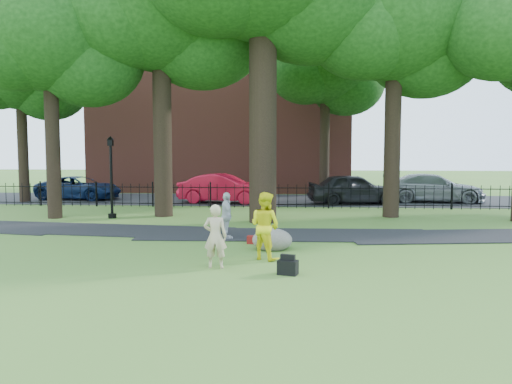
# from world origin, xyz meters

# --- Properties ---
(ground) EXTENTS (120.00, 120.00, 0.00)m
(ground) POSITION_xyz_m (0.00, 0.00, 0.00)
(ground) COLOR #406D26
(ground) RESTS_ON ground
(footpath) EXTENTS (36.07, 3.85, 0.03)m
(footpath) POSITION_xyz_m (1.00, 3.90, 0.00)
(footpath) COLOR black
(footpath) RESTS_ON ground
(street) EXTENTS (80.00, 7.00, 0.02)m
(street) POSITION_xyz_m (0.00, 16.00, 0.00)
(street) COLOR black
(street) RESTS_ON ground
(iron_fence) EXTENTS (44.00, 0.04, 1.20)m
(iron_fence) POSITION_xyz_m (0.00, 12.00, 0.60)
(iron_fence) COLOR black
(iron_fence) RESTS_ON ground
(brick_building) EXTENTS (18.00, 8.00, 12.00)m
(brick_building) POSITION_xyz_m (-4.00, 24.00, 6.00)
(brick_building) COLOR brown
(brick_building) RESTS_ON ground
(tree_row) EXTENTS (26.82, 7.96, 12.42)m
(tree_row) POSITION_xyz_m (0.52, 8.40, 8.15)
(tree_row) COLOR black
(tree_row) RESTS_ON ground
(woman) EXTENTS (0.59, 0.39, 1.59)m
(woman) POSITION_xyz_m (-0.66, -1.03, 0.80)
(woman) COLOR tan
(woman) RESTS_ON ground
(man) EXTENTS (1.11, 1.06, 1.81)m
(man) POSITION_xyz_m (0.50, 0.07, 0.90)
(man) COLOR yellow
(man) RESTS_ON ground
(pedestrian) EXTENTS (0.68, 0.98, 1.54)m
(pedestrian) POSITION_xyz_m (-0.93, 3.00, 0.77)
(pedestrian) COLOR #B9BABF
(pedestrian) RESTS_ON ground
(boulder) EXTENTS (1.42, 1.25, 0.69)m
(boulder) POSITION_xyz_m (0.64, 1.37, 0.34)
(boulder) COLOR slate
(boulder) RESTS_ON ground
(lamppost) EXTENTS (0.35, 0.35, 3.52)m
(lamppost) POSITION_xyz_m (-6.54, 7.68, 1.73)
(lamppost) COLOR black
(lamppost) RESTS_ON ground
(backpack) EXTENTS (0.52, 0.40, 0.34)m
(backpack) POSITION_xyz_m (1.14, -1.55, 0.17)
(backpack) COLOR black
(backpack) RESTS_ON ground
(red_bag) EXTENTS (0.38, 0.26, 0.25)m
(red_bag) POSITION_xyz_m (0.00, 2.25, 0.12)
(red_bag) COLOR maroon
(red_bag) RESTS_ON ground
(red_sedan) EXTENTS (5.08, 2.35, 1.61)m
(red_sedan) POSITION_xyz_m (-2.60, 14.03, 0.81)
(red_sedan) COLOR red
(red_sedan) RESTS_ON ground
(navy_van) EXTENTS (5.20, 2.90, 1.37)m
(navy_van) POSITION_xyz_m (-11.43, 15.42, 0.69)
(navy_van) COLOR #0D1D41
(navy_van) RESTS_ON ground
(grey_car) EXTENTS (5.12, 2.75, 1.66)m
(grey_car) POSITION_xyz_m (4.47, 14.17, 0.83)
(grey_car) COLOR black
(grey_car) RESTS_ON ground
(silver_car) EXTENTS (5.70, 2.88, 1.59)m
(silver_car) POSITION_xyz_m (9.06, 15.50, 0.79)
(silver_car) COLOR gray
(silver_car) RESTS_ON ground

